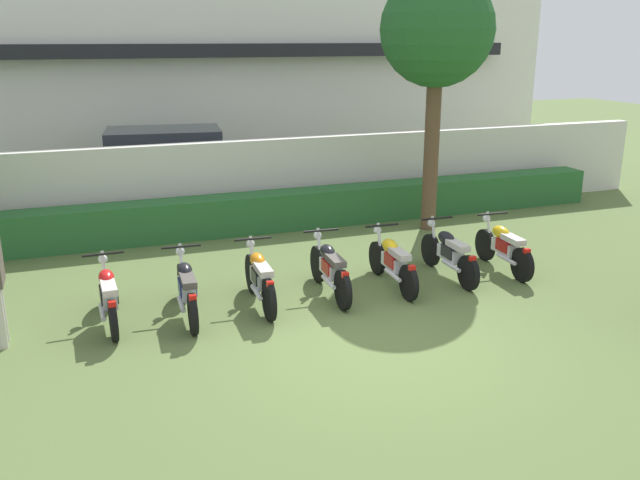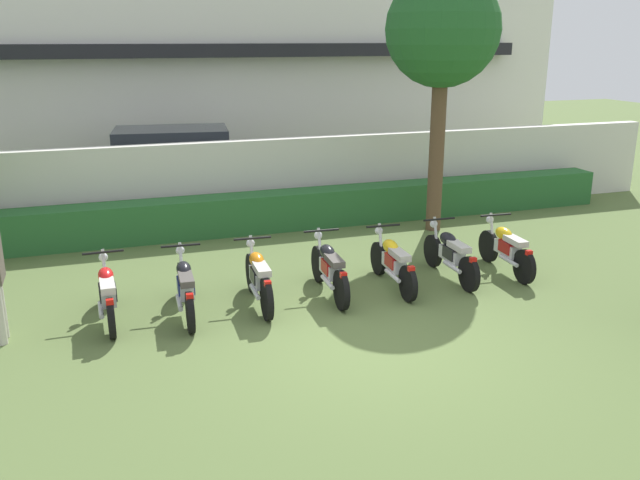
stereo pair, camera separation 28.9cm
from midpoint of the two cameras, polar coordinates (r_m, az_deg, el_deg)
The scene contains 13 objects.
ground at distance 9.34m, azimuth 5.40°, elevation -8.76°, with size 60.00×60.00×0.00m, color #566B38.
building at distance 22.25m, azimuth -10.08°, elevation 15.16°, with size 21.90×6.50×6.96m.
compound_wall at distance 15.10m, azimuth -4.95°, elevation 4.93°, with size 20.81×0.30×1.86m, color silver.
hedge_row at distance 14.56m, azimuth -4.23°, elevation 2.38°, with size 16.64×0.70×0.81m, color #28602D.
parked_car at distance 17.09m, azimuth -11.34°, elevation 6.08°, with size 4.70×2.55×1.89m.
tree_far_side at distance 14.37m, azimuth 10.91°, elevation 16.85°, with size 2.32×2.32×5.33m.
motorcycle_in_row_0 at distance 10.28m, azimuth -16.75°, elevation -4.32°, with size 0.60×1.81×0.94m.
motorcycle_in_row_1 at distance 10.25m, azimuth -10.53°, elevation -3.90°, with size 0.60×1.94×0.95m.
motorcycle_in_row_2 at distance 10.46m, azimuth -4.43°, elevation -3.15°, with size 0.60×1.85×0.98m.
motorcycle_in_row_3 at distance 10.84m, azimuth 1.56°, elevation -2.40°, with size 0.60×1.92×0.97m.
motorcycle_in_row_4 at distance 11.26m, azimuth 6.91°, elevation -1.85°, with size 0.60×1.89×0.95m.
motorcycle_in_row_5 at distance 11.83m, azimuth 11.67°, elevation -1.16°, with size 0.60×1.91×0.95m.
motorcycle_in_row_6 at distance 12.38m, azimuth 16.12°, elevation -0.67°, with size 0.60×1.81×0.95m.
Camera 2 is at (-3.40, -7.71, 4.02)m, focal length 37.86 mm.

